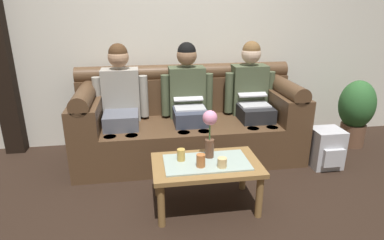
% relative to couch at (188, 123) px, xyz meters
% --- Properties ---
extents(ground_plane, '(14.00, 14.00, 0.00)m').
position_rel_couch_xyz_m(ground_plane, '(0.00, -1.17, -0.37)').
color(ground_plane, black).
extents(back_wall_patterned, '(6.00, 0.12, 2.90)m').
position_rel_couch_xyz_m(back_wall_patterned, '(0.00, 0.53, 1.08)').
color(back_wall_patterned, silver).
rests_on(back_wall_patterned, ground_plane).
extents(couch, '(2.34, 0.88, 0.96)m').
position_rel_couch_xyz_m(couch, '(0.00, 0.00, 0.00)').
color(couch, '#513823').
rests_on(couch, ground_plane).
extents(person_left, '(0.56, 0.67, 1.22)m').
position_rel_couch_xyz_m(person_left, '(-0.70, -0.00, 0.29)').
color(person_left, '#595B66').
rests_on(person_left, ground_plane).
extents(person_middle, '(0.56, 0.67, 1.22)m').
position_rel_couch_xyz_m(person_middle, '(0.00, -0.00, 0.29)').
color(person_middle, '#383D4C').
rests_on(person_middle, ground_plane).
extents(person_right, '(0.56, 0.67, 1.22)m').
position_rel_couch_xyz_m(person_right, '(0.70, -0.00, 0.29)').
color(person_right, '#232326').
rests_on(person_right, ground_plane).
extents(coffee_table, '(0.86, 0.52, 0.41)m').
position_rel_couch_xyz_m(coffee_table, '(0.00, -1.00, -0.03)').
color(coffee_table, olive).
rests_on(coffee_table, ground_plane).
extents(flower_vase, '(0.12, 0.12, 0.40)m').
position_rel_couch_xyz_m(flower_vase, '(0.04, -0.92, 0.28)').
color(flower_vase, brown).
rests_on(flower_vase, coffee_table).
extents(cup_near_left, '(0.06, 0.06, 0.10)m').
position_rel_couch_xyz_m(cup_near_left, '(-0.20, -0.95, 0.08)').
color(cup_near_left, gold).
rests_on(cup_near_left, coffee_table).
extents(cup_near_right, '(0.07, 0.07, 0.10)m').
position_rel_couch_xyz_m(cup_near_right, '(-0.06, -1.08, 0.09)').
color(cup_near_right, '#B26633').
rests_on(cup_near_right, coffee_table).
extents(cup_far_center, '(0.07, 0.07, 0.08)m').
position_rel_couch_xyz_m(cup_far_center, '(0.10, -1.11, 0.07)').
color(cup_far_center, '#DBB77A').
rests_on(cup_far_center, coffee_table).
extents(backpack_right, '(0.30, 0.31, 0.40)m').
position_rel_couch_xyz_m(backpack_right, '(1.35, -0.50, -0.17)').
color(backpack_right, '#B7B7BC').
rests_on(backpack_right, ground_plane).
extents(potted_plant, '(0.40, 0.40, 0.78)m').
position_rel_couch_xyz_m(potted_plant, '(1.96, -0.04, 0.06)').
color(potted_plant, brown).
rests_on(potted_plant, ground_plane).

